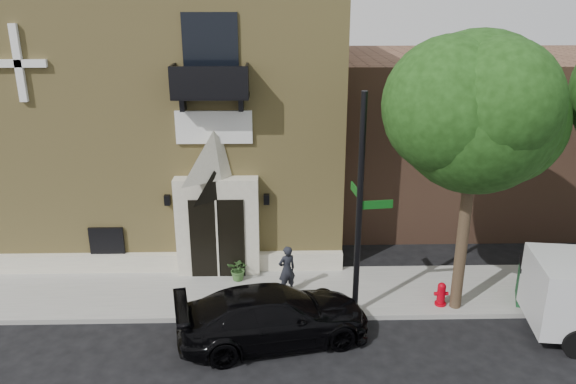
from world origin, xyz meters
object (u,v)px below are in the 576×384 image
black_sedan (274,316)px  street_sign (360,208)px  pedestrian_near (287,270)px  dumpster (552,285)px  fire_hydrant (441,294)px

black_sedan → street_sign: (2.31, 1.10, 2.57)m
pedestrian_near → black_sedan: bearing=55.2°
street_sign → dumpster: bearing=-3.8°
fire_hydrant → black_sedan: bearing=-163.7°
street_sign → pedestrian_near: bearing=142.6°
dumpster → pedestrian_near: pedestrian_near is taller
street_sign → fire_hydrant: street_sign is taller
street_sign → fire_hydrant: 3.79m
dumpster → pedestrian_near: (-7.62, 0.88, 0.14)m
black_sedan → street_sign: bearing=-76.6°
black_sedan → pedestrian_near: pedestrian_near is taller
street_sign → dumpster: size_ratio=2.97×
dumpster → pedestrian_near: bearing=-165.9°
black_sedan → dumpster: (8.01, 1.37, 0.03)m
black_sedan → dumpster: black_sedan is taller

